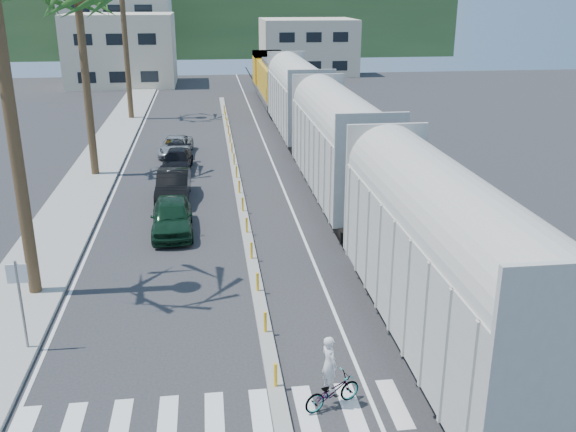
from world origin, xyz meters
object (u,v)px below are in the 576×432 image
(street_sign, at_px, (20,293))
(cyclist, at_px, (331,385))
(car_second, at_px, (173,186))
(car_lead, at_px, (172,217))

(street_sign, distance_m, cyclist, 9.61)
(car_second, relative_size, cyclist, 2.22)
(car_second, bearing_deg, cyclist, -73.72)
(street_sign, xyz_separation_m, cyclist, (8.69, -3.88, -1.33))
(street_sign, relative_size, cyclist, 1.42)
(car_second, distance_m, cyclist, 19.25)
(car_lead, xyz_separation_m, car_second, (-0.14, 4.97, -0.01))
(street_sign, relative_size, car_second, 0.64)
(cyclist, bearing_deg, street_sign, 42.39)
(car_second, bearing_deg, car_lead, -86.69)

